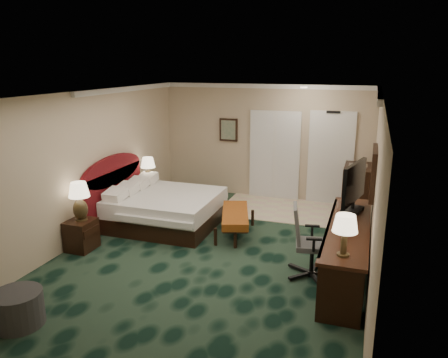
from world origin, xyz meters
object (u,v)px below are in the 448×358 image
(nightstand_far, at_px, (149,195))
(tv, at_px, (354,187))
(lamp_far, at_px, (148,171))
(ottoman, at_px, (18,308))
(bed_bench, at_px, (235,223))
(nightstand_near, at_px, (81,235))
(desk_chair, at_px, (313,242))
(bed, at_px, (166,209))
(lamp_near, at_px, (80,201))
(minibar, at_px, (356,190))
(desk, at_px, (347,251))

(nightstand_far, distance_m, tv, 4.72)
(lamp_far, relative_size, ottoman, 0.98)
(bed_bench, bearing_deg, nightstand_far, 140.40)
(nightstand_near, relative_size, tv, 0.52)
(bed_bench, bearing_deg, desk_chair, -54.31)
(nightstand_far, relative_size, tv, 0.54)
(lamp_far, xyz_separation_m, bed_bench, (2.30, -0.89, -0.64))
(bed, bearing_deg, lamp_far, 135.26)
(lamp_far, height_order, bed_bench, lamp_far)
(lamp_near, bearing_deg, lamp_far, 88.86)
(bed, bearing_deg, bed_bench, -3.12)
(lamp_far, height_order, minibar, lamp_far)
(nightstand_far, xyz_separation_m, lamp_far, (0.04, -0.06, 0.58))
(lamp_far, distance_m, bed_bench, 2.54)
(bed_bench, relative_size, tv, 1.32)
(ottoman, relative_size, minibar, 0.59)
(lamp_near, xyz_separation_m, bed_bench, (2.34, 1.46, -0.64))
(nightstand_near, height_order, lamp_near, lamp_near)
(nightstand_far, bearing_deg, bed_bench, -22.18)
(lamp_near, bearing_deg, nightstand_near, -90.69)
(bed, distance_m, desk, 3.74)
(nightstand_near, xyz_separation_m, lamp_far, (0.05, 2.39, 0.60))
(lamp_near, height_order, bed_bench, lamp_near)
(bed, xyz_separation_m, bed_bench, (1.48, -0.08, -0.09))
(lamp_near, distance_m, desk, 4.48)
(tv, bearing_deg, nightstand_near, -151.04)
(desk, bearing_deg, bed, 162.58)
(nightstand_near, relative_size, nightstand_far, 0.95)
(nightstand_far, distance_m, minibar, 4.57)
(lamp_near, distance_m, lamp_far, 2.36)
(nightstand_near, relative_size, desk_chair, 0.48)
(nightstand_far, xyz_separation_m, bed_bench, (2.33, -0.95, -0.05))
(tv, bearing_deg, bed_bench, -174.56)
(desk_chair, bearing_deg, ottoman, -153.19)
(nightstand_far, bearing_deg, desk_chair, -28.69)
(lamp_near, distance_m, minibar, 5.67)
(lamp_near, relative_size, desk_chair, 0.60)
(ottoman, bearing_deg, desk, 34.96)
(tv, height_order, minibar, tv)
(lamp_near, height_order, desk, lamp_near)
(nightstand_near, height_order, tv, tv)
(bed, bearing_deg, nightstand_near, -118.75)
(ottoman, bearing_deg, desk_chair, 37.08)
(ottoman, relative_size, desk, 0.22)
(tv, height_order, desk_chair, tv)
(bed, relative_size, nightstand_near, 3.75)
(nightstand_near, bearing_deg, bed_bench, 32.65)
(desk_chair, relative_size, minibar, 1.07)
(lamp_far, relative_size, minibar, 0.58)
(lamp_near, distance_m, ottoman, 2.40)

